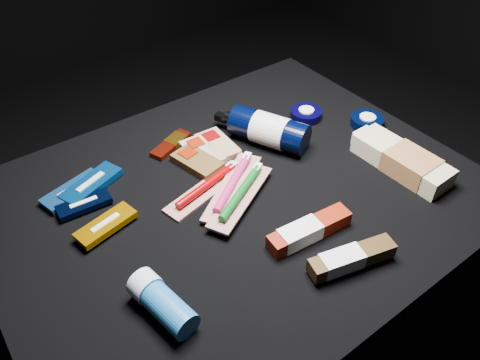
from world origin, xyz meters
TOP-DOWN VIEW (x-y plane):
  - ground at (0.00, 0.00)m, footprint 3.00×3.00m
  - cloth_table at (0.00, 0.00)m, footprint 0.98×0.78m
  - luna_bar_0 at (-0.28, 0.20)m, footprint 0.14×0.08m
  - luna_bar_1 at (-0.24, 0.19)m, footprint 0.15×0.09m
  - luna_bar_2 at (-0.27, 0.15)m, footprint 0.11×0.05m
  - luna_bar_3 at (-0.26, 0.06)m, footprint 0.13×0.07m
  - clif_bar_0 at (-0.02, 0.13)m, footprint 0.08×0.12m
  - clif_bar_1 at (0.01, 0.15)m, footprint 0.07×0.12m
  - clif_bar_2 at (0.05, 0.15)m, footprint 0.07×0.12m
  - power_bar at (-0.02, 0.22)m, footprint 0.12×0.07m
  - lotion_bottle at (0.16, 0.10)m, footprint 0.14×0.23m
  - cream_tin_upper at (0.31, 0.12)m, footprint 0.08×0.08m
  - cream_tin_lower at (0.40, 0.01)m, footprint 0.08×0.08m
  - bodywash_bottle at (0.34, -0.15)m, footprint 0.08×0.23m
  - deodorant_stick at (-0.27, -0.16)m, footprint 0.07×0.13m
  - toothbrush_pack_0 at (-0.05, 0.04)m, footprint 0.21×0.09m
  - toothbrush_pack_1 at (-0.00, 0.01)m, footprint 0.22×0.17m
  - toothbrush_pack_2 at (-0.01, -0.03)m, footprint 0.21×0.14m
  - toothpaste_carton_red at (0.03, -0.18)m, footprint 0.18×0.06m
  - toothpaste_carton_green at (0.04, -0.27)m, footprint 0.17×0.08m

SIDE VIEW (x-z plane):
  - ground at x=0.00m, z-range 0.00..0.00m
  - cloth_table at x=0.00m, z-range 0.00..0.40m
  - power_bar at x=-0.02m, z-range 0.40..0.41m
  - luna_bar_0 at x=-0.28m, z-range 0.40..0.42m
  - toothbrush_pack_0 at x=-0.05m, z-range 0.40..0.42m
  - clif_bar_1 at x=0.01m, z-range 0.40..0.42m
  - clif_bar_0 at x=-0.02m, z-range 0.40..0.42m
  - clif_bar_2 at x=0.05m, z-range 0.40..0.42m
  - luna_bar_1 at x=-0.24m, z-range 0.40..0.42m
  - cream_tin_upper at x=0.31m, z-range 0.40..0.42m
  - luna_bar_2 at x=-0.27m, z-range 0.40..0.42m
  - cream_tin_lower at x=0.40m, z-range 0.40..0.42m
  - luna_bar_3 at x=-0.26m, z-range 0.41..0.42m
  - toothpaste_carton_red at x=0.03m, z-range 0.40..0.43m
  - toothbrush_pack_1 at x=0.00m, z-range 0.40..0.43m
  - toothpaste_carton_green at x=0.04m, z-range 0.41..0.44m
  - toothbrush_pack_2 at x=-0.01m, z-range 0.41..0.43m
  - bodywash_bottle at x=0.34m, z-range 0.40..0.45m
  - deodorant_stick at x=-0.27m, z-range 0.40..0.45m
  - lotion_bottle at x=0.16m, z-range 0.40..0.48m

